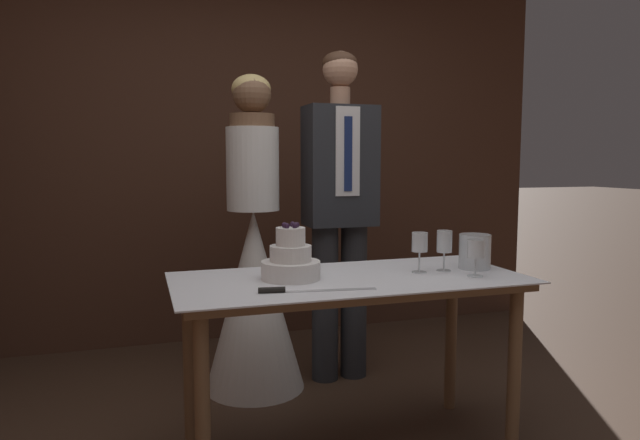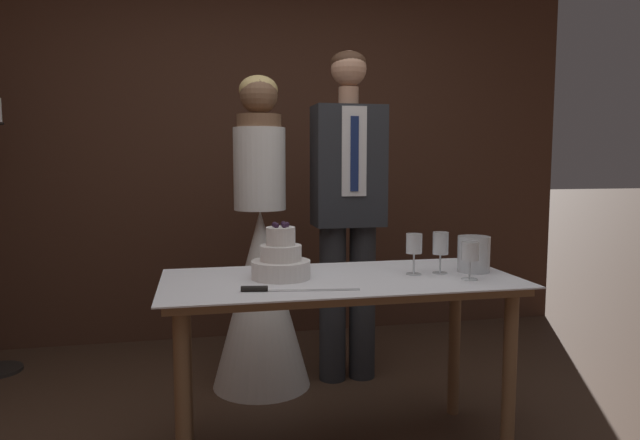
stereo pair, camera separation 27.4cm
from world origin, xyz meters
The scene contains 10 objects.
wall_back centered at (0.00, 2.15, 1.42)m, with size 4.59×0.12×2.83m, color #472B1E.
cake_table centered at (0.15, 0.33, 0.67)m, with size 1.47×0.69×0.76m.
tiered_cake centered at (-0.10, 0.37, 0.84)m, with size 0.24×0.24×0.23m.
cake_knife centered at (-0.14, 0.14, 0.77)m, with size 0.44×0.09×0.02m.
wine_glass_near centered at (0.65, 0.18, 0.87)m, with size 0.07×0.07×0.16m.
wine_glass_middle centered at (0.47, 0.33, 0.89)m, with size 0.07×0.07×0.18m.
wine_glass_far centered at (0.59, 0.33, 0.89)m, with size 0.07×0.07×0.18m.
hurricane_candle centered at (0.75, 0.34, 0.84)m, with size 0.14×0.14×0.16m.
bride centered at (-0.10, 1.14, 0.62)m, with size 0.54×0.54×1.70m.
groom centered at (0.39, 1.14, 1.01)m, with size 0.39×0.25×1.84m.
Camera 2 is at (-0.42, -1.93, 1.25)m, focal length 32.00 mm.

